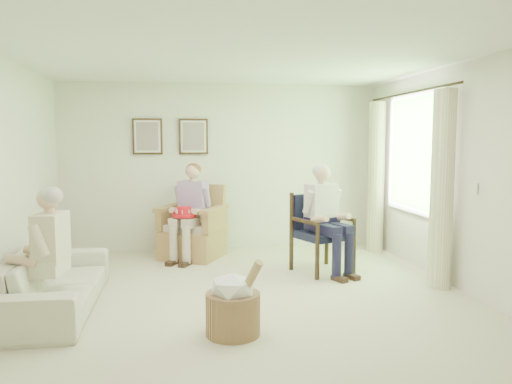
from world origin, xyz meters
TOP-DOWN VIEW (x-y plane):
  - floor at (0.00, 0.00)m, footprint 5.50×5.50m
  - back_wall at (0.00, 2.75)m, footprint 5.00×0.04m
  - front_wall at (0.00, -2.75)m, footprint 5.00×0.04m
  - right_wall at (2.50, 0.00)m, footprint 0.04×5.50m
  - ceiling at (0.00, 0.00)m, footprint 5.00×5.50m
  - window at (2.46, 1.20)m, footprint 0.13×2.50m
  - curtain_left at (2.33, 0.22)m, footprint 0.34×0.34m
  - curtain_right at (2.33, 2.18)m, footprint 0.34×0.34m
  - framed_print_left at (-1.15, 2.71)m, footprint 0.45×0.05m
  - framed_print_right at (-0.45, 2.71)m, footprint 0.45×0.05m
  - wicker_armchair at (-0.50, 2.18)m, footprint 0.83×0.82m
  - wood_armchair at (1.16, 1.18)m, footprint 0.65×0.61m
  - sofa at (-1.95, 0.08)m, footprint 2.02×0.79m
  - person_wicker at (-0.50, 2.04)m, footprint 0.40×0.63m
  - person_dark at (1.16, 1.01)m, footprint 0.40×0.63m
  - person_sofa at (-1.95, -0.21)m, footprint 0.42×0.62m
  - red_hat at (-0.62, 1.87)m, footprint 0.34×0.34m
  - hatbox at (-0.23, -0.87)m, footprint 0.63×0.63m

SIDE VIEW (x-z plane):
  - floor at x=0.00m, z-range 0.00..0.00m
  - hatbox at x=-0.23m, z-range -0.08..0.63m
  - sofa at x=-1.95m, z-range 0.00..0.59m
  - wicker_armchair at x=-0.50m, z-range -0.19..0.87m
  - wood_armchair at x=1.16m, z-range 0.05..1.05m
  - red_hat at x=-0.62m, z-range 0.63..0.77m
  - person_sofa at x=-1.95m, z-range 0.08..1.34m
  - person_wicker at x=-0.50m, z-range 0.12..1.48m
  - person_dark at x=1.16m, z-range 0.12..1.51m
  - curtain_left at x=2.33m, z-range 0.00..2.30m
  - curtain_right at x=2.33m, z-range 0.00..2.30m
  - back_wall at x=0.00m, z-range 0.00..2.60m
  - front_wall at x=0.00m, z-range 0.00..2.60m
  - right_wall at x=2.50m, z-range 0.00..2.60m
  - window at x=2.46m, z-range 0.77..2.40m
  - framed_print_left at x=-1.15m, z-range 1.51..2.06m
  - framed_print_right at x=-0.45m, z-range 1.51..2.06m
  - ceiling at x=0.00m, z-range 2.59..2.61m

